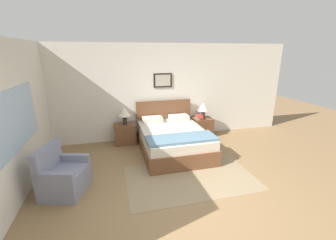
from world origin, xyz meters
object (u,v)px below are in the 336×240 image
(nightstand_near_window, at_px, (125,134))
(table_lamp_near_window, at_px, (124,113))
(nightstand_by_door, at_px, (202,127))
(bed, at_px, (173,139))
(armchair, at_px, (63,176))
(table_lamp_by_door, at_px, (203,108))

(nightstand_near_window, bearing_deg, table_lamp_near_window, -53.29)
(nightstand_by_door, relative_size, table_lamp_near_window, 1.20)
(bed, relative_size, table_lamp_near_window, 4.53)
(armchair, height_order, table_lamp_near_window, table_lamp_near_window)
(table_lamp_near_window, height_order, table_lamp_by_door, same)
(bed, distance_m, table_lamp_near_window, 1.45)
(nightstand_by_door, bearing_deg, bed, -144.24)
(bed, height_order, armchair, bed)
(armchair, height_order, table_lamp_by_door, table_lamp_by_door)
(table_lamp_near_window, bearing_deg, bed, -35.41)
(bed, height_order, nightstand_near_window, bed)
(nightstand_by_door, xyz_separation_m, table_lamp_near_window, (-2.21, -0.02, 0.59))
(armchair, bearing_deg, table_lamp_near_window, 163.61)
(armchair, distance_m, table_lamp_near_window, 2.34)
(armchair, distance_m, nightstand_near_window, 2.28)
(table_lamp_by_door, bearing_deg, table_lamp_near_window, 180.00)
(table_lamp_near_window, bearing_deg, table_lamp_by_door, 0.00)
(armchair, bearing_deg, nightstand_by_door, 135.71)
(nightstand_near_window, height_order, nightstand_by_door, same)
(armchair, relative_size, table_lamp_by_door, 2.03)
(nightstand_by_door, distance_m, table_lamp_near_window, 2.29)
(nightstand_near_window, xyz_separation_m, table_lamp_near_window, (0.02, -0.02, 0.59))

